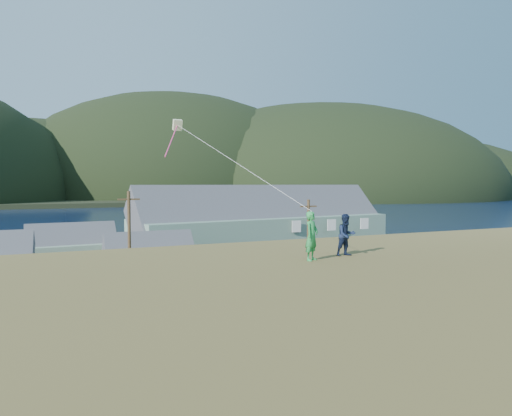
{
  "coord_description": "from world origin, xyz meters",
  "views": [
    {
      "loc": [
        -6.25,
        -33.06,
        10.03
      ],
      "look_at": [
        3.03,
        -11.61,
        8.8
      ],
      "focal_mm": 32.0,
      "sensor_mm": 36.0,
      "label": 1
    }
  ],
  "objects_px": {
    "wharf": "(62,249)",
    "shed_palegreen_far": "(72,248)",
    "lodge": "(265,226)",
    "shed_white": "(150,263)",
    "kite_flyer_navy": "(346,235)",
    "kite_flyer_green": "(312,236)"
  },
  "relations": [
    {
      "from": "shed_white",
      "to": "kite_flyer_green",
      "type": "relative_size",
      "value": 4.58
    },
    {
      "from": "wharf",
      "to": "shed_palegreen_far",
      "type": "xyz_separation_m",
      "value": [
        1.01,
        -16.06,
        2.11
      ]
    },
    {
      "from": "wharf",
      "to": "lodge",
      "type": "height_order",
      "value": "lodge"
    },
    {
      "from": "lodge",
      "to": "kite_flyer_navy",
      "type": "bearing_deg",
      "value": -117.25
    },
    {
      "from": "shed_white",
      "to": "kite_flyer_navy",
      "type": "distance_m",
      "value": 28.97
    },
    {
      "from": "shed_palegreen_far",
      "to": "kite_flyer_navy",
      "type": "distance_m",
      "value": 43.37
    },
    {
      "from": "shed_palegreen_far",
      "to": "shed_white",
      "type": "bearing_deg",
      "value": -68.47
    },
    {
      "from": "lodge",
      "to": "kite_flyer_green",
      "type": "xyz_separation_m",
      "value": [
        -15.76,
        -38.76,
        3.51
      ]
    },
    {
      "from": "shed_palegreen_far",
      "to": "wharf",
      "type": "bearing_deg",
      "value": 89.57
    },
    {
      "from": "shed_white",
      "to": "kite_flyer_navy",
      "type": "xyz_separation_m",
      "value": [
        2.52,
        -28.33,
        5.49
      ]
    },
    {
      "from": "kite_flyer_navy",
      "to": "wharf",
      "type": "bearing_deg",
      "value": 100.05
    },
    {
      "from": "wharf",
      "to": "kite_flyer_green",
      "type": "relative_size",
      "value": 14.28
    },
    {
      "from": "wharf",
      "to": "shed_palegreen_far",
      "type": "distance_m",
      "value": 16.23
    },
    {
      "from": "shed_palegreen_far",
      "to": "kite_flyer_navy",
      "type": "relative_size",
      "value": 6.22
    },
    {
      "from": "shed_white",
      "to": "kite_flyer_green",
      "type": "bearing_deg",
      "value": -89.16
    },
    {
      "from": "lodge",
      "to": "shed_white",
      "type": "xyz_separation_m",
      "value": [
        -16.48,
        -10.02,
        -2.06
      ]
    },
    {
      "from": "lodge",
      "to": "shed_palegreen_far",
      "type": "distance_m",
      "value": 23.43
    },
    {
      "from": "shed_palegreen_far",
      "to": "kite_flyer_green",
      "type": "relative_size",
      "value": 5.65
    },
    {
      "from": "wharf",
      "to": "kite_flyer_navy",
      "type": "bearing_deg",
      "value": -80.15
    },
    {
      "from": "lodge",
      "to": "shed_palegreen_far",
      "type": "xyz_separation_m",
      "value": [
        -23.05,
        3.7,
        -2.04
      ]
    },
    {
      "from": "shed_white",
      "to": "shed_palegreen_far",
      "type": "distance_m",
      "value": 15.21
    },
    {
      "from": "kite_flyer_green",
      "to": "shed_palegreen_far",
      "type": "bearing_deg",
      "value": 65.57
    }
  ]
}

